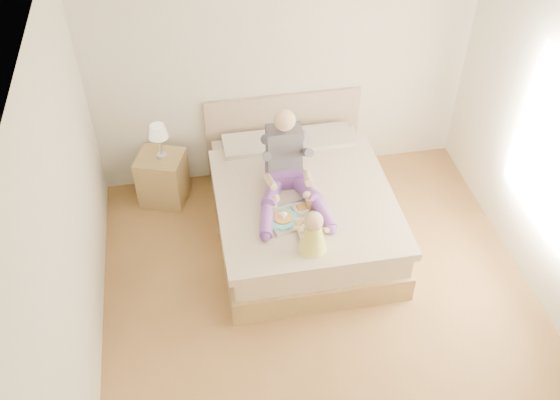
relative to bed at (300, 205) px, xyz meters
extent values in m
cube|color=brown|center=(0.00, -1.08, -0.32)|extent=(4.00, 4.20, 0.01)
cube|color=white|center=(0.00, -1.08, 2.38)|extent=(4.00, 4.20, 0.02)
cube|color=silver|center=(0.00, 1.02, 1.03)|extent=(4.00, 0.02, 2.70)
cube|color=silver|center=(-2.00, -1.08, 1.03)|extent=(0.02, 4.20, 2.70)
cube|color=white|center=(1.99, -0.88, 1.08)|extent=(0.02, 1.30, 1.60)
cube|color=#F5E8C9|center=(1.98, -0.88, 1.08)|extent=(0.01, 1.18, 1.48)
cube|color=olive|center=(0.00, -0.07, -0.18)|extent=(1.68, 2.13, 0.28)
cube|color=beige|center=(0.00, -0.07, 0.08)|extent=(1.60, 2.05, 0.24)
cube|color=beige|center=(0.00, -0.22, 0.25)|extent=(1.70, 1.80, 0.09)
cube|color=beige|center=(-0.38, 0.68, 0.27)|extent=(0.62, 0.40, 0.14)
cube|color=beige|center=(0.38, 0.68, 0.27)|extent=(0.62, 0.40, 0.14)
cube|color=gray|center=(0.00, 1.01, 0.18)|extent=(1.70, 0.08, 1.00)
cube|color=olive|center=(-1.36, 0.71, -0.03)|extent=(0.58, 0.55, 0.57)
cylinder|color=silver|center=(-1.34, 0.71, 0.27)|extent=(0.11, 0.11, 0.04)
cylinder|color=silver|center=(-1.34, 0.71, 0.40)|extent=(0.02, 0.02, 0.22)
cone|color=#F3E5BE|center=(-1.34, 0.71, 0.59)|extent=(0.20, 0.20, 0.14)
cube|color=#65388D|center=(-0.15, 0.06, 0.38)|extent=(0.36, 0.29, 0.17)
cube|color=#3A3941|center=(-0.15, 0.12, 0.66)|extent=(0.34, 0.21, 0.45)
sphere|color=#DDB78A|center=(-0.15, 0.09, 1.00)|extent=(0.20, 0.20, 0.20)
cylinder|color=#65388D|center=(-0.31, -0.15, 0.37)|extent=(0.30, 0.50, 0.20)
cylinder|color=#65388D|center=(-0.43, -0.50, 0.35)|extent=(0.20, 0.44, 0.12)
sphere|color=#65388D|center=(-0.47, -0.71, 0.34)|extent=(0.10, 0.10, 0.10)
cylinder|color=#3A3941|center=(-0.34, 0.00, 0.68)|extent=(0.12, 0.28, 0.23)
cylinder|color=#DDB78A|center=(-0.33, -0.18, 0.52)|extent=(0.09, 0.29, 0.15)
sphere|color=#DDB78A|center=(-0.31, -0.32, 0.42)|extent=(0.08, 0.08, 0.08)
cylinder|color=#65388D|center=(-0.01, -0.16, 0.37)|extent=(0.28, 0.50, 0.20)
cylinder|color=#65388D|center=(0.09, -0.52, 0.35)|extent=(0.18, 0.44, 0.12)
sphere|color=#65388D|center=(0.13, -0.72, 0.34)|extent=(0.10, 0.10, 0.10)
cylinder|color=#3A3941|center=(0.03, -0.01, 0.68)|extent=(0.11, 0.28, 0.23)
cylinder|color=#DDB78A|center=(0.02, -0.19, 0.52)|extent=(0.10, 0.29, 0.15)
sphere|color=#DDB78A|center=(-0.01, -0.33, 0.42)|extent=(0.08, 0.08, 0.08)
cube|color=silver|center=(-0.18, -0.47, 0.30)|extent=(0.53, 0.45, 0.01)
cylinder|color=#43BEC3|center=(-0.27, -0.48, 0.31)|extent=(0.27, 0.27, 0.02)
cylinder|color=#C88B42|center=(-0.27, -0.48, 0.33)|extent=(0.18, 0.18, 0.02)
cylinder|color=white|center=(-0.35, -0.37, 0.35)|extent=(0.08, 0.08, 0.09)
torus|color=white|center=(-0.30, -0.36, 0.35)|extent=(0.03, 0.06, 0.06)
cylinder|color=olive|center=(-0.35, -0.37, 0.40)|extent=(0.07, 0.07, 0.01)
cylinder|color=white|center=(-0.07, -0.37, 0.31)|extent=(0.15, 0.15, 0.01)
cube|color=#C88B42|center=(-0.07, -0.37, 0.33)|extent=(0.10, 0.09, 0.02)
cylinder|color=white|center=(-0.13, -0.57, 0.31)|extent=(0.15, 0.15, 0.01)
ellipsoid|color=red|center=(-0.11, -0.58, 0.33)|extent=(0.04, 0.03, 0.01)
cylinder|color=white|center=(-0.01, -0.37, 0.37)|extent=(0.07, 0.07, 0.12)
cylinder|color=orange|center=(-0.01, -0.37, 0.36)|extent=(0.07, 0.07, 0.12)
cylinder|color=white|center=(0.00, -0.54, 0.33)|extent=(0.07, 0.07, 0.04)
cylinder|color=#441B09|center=(0.00, -0.54, 0.32)|extent=(0.06, 0.06, 0.03)
cone|color=#DAD445|center=(-0.08, -0.88, 0.43)|extent=(0.25, 0.25, 0.27)
sphere|color=#DDB78A|center=(-0.08, -0.88, 0.63)|extent=(0.17, 0.17, 0.17)
cylinder|color=#DDB78A|center=(-0.15, -0.76, 0.34)|extent=(0.06, 0.19, 0.07)
sphere|color=#DDB78A|center=(-0.16, -0.67, 0.34)|extent=(0.05, 0.05, 0.05)
cylinder|color=#DDB78A|center=(-0.18, -0.88, 0.48)|extent=(0.06, 0.14, 0.12)
cylinder|color=#DDB78A|center=(-0.05, -0.75, 0.34)|extent=(0.11, 0.20, 0.07)
sphere|color=#DDB78A|center=(-0.06, -0.65, 0.34)|extent=(0.05, 0.05, 0.05)
cylinder|color=#DDB78A|center=(0.02, -0.85, 0.48)|extent=(0.10, 0.15, 0.12)
camera|label=1|loc=(-1.03, -4.53, 4.30)|focal=40.00mm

